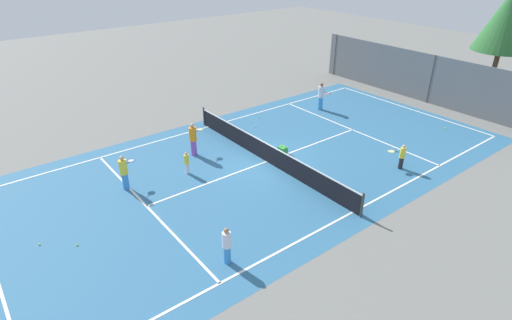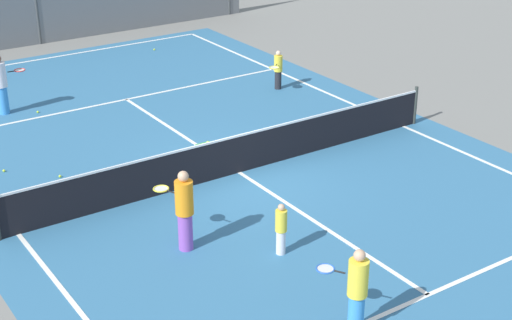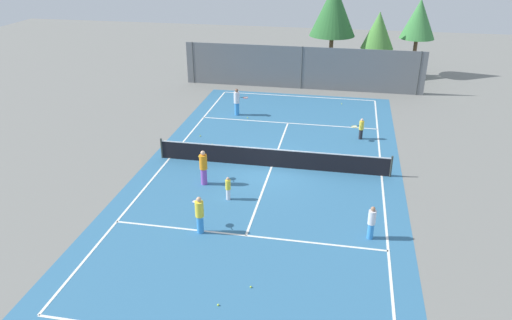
{
  "view_description": "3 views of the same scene",
  "coord_description": "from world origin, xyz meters",
  "px_view_note": "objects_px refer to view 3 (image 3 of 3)",
  "views": [
    {
      "loc": [
        13.93,
        -11.47,
        9.63
      ],
      "look_at": [
        0.71,
        -1.23,
        0.78
      ],
      "focal_mm": 28.92,
      "sensor_mm": 36.0,
      "label": 1
    },
    {
      "loc": [
        -9.31,
        -14.6,
        8.08
      ],
      "look_at": [
        -0.53,
        -1.53,
        1.04
      ],
      "focal_mm": 54.67,
      "sensor_mm": 36.0,
      "label": 2
    },
    {
      "loc": [
        3.48,
        -22.44,
        10.99
      ],
      "look_at": [
        -0.54,
        -1.45,
        1.0
      ],
      "focal_mm": 34.54,
      "sensor_mm": 36.0,
      "label": 3
    }
  ],
  "objects_px": {
    "tennis_ball_0": "(200,136)",
    "player_4": "(237,102)",
    "player_1": "(203,167)",
    "tennis_ball_2": "(212,144)",
    "tennis_ball_4": "(248,118)",
    "player_2": "(228,188)",
    "ball_crate": "(271,154)",
    "tennis_ball_5": "(218,305)",
    "player_0": "(361,128)",
    "tennis_ball_1": "(251,287)",
    "tennis_ball_3": "(342,104)",
    "player_3": "(371,222)",
    "player_5": "(200,214)"
  },
  "relations": [
    {
      "from": "player_1",
      "to": "tennis_ball_4",
      "type": "height_order",
      "value": "player_1"
    },
    {
      "from": "player_1",
      "to": "player_2",
      "type": "distance_m",
      "value": 1.96
    },
    {
      "from": "player_3",
      "to": "ball_crate",
      "type": "relative_size",
      "value": 3.31
    },
    {
      "from": "player_1",
      "to": "tennis_ball_4",
      "type": "distance_m",
      "value": 9.29
    },
    {
      "from": "player_3",
      "to": "tennis_ball_3",
      "type": "xyz_separation_m",
      "value": [
        -1.63,
        16.42,
        -0.7
      ]
    },
    {
      "from": "player_3",
      "to": "tennis_ball_2",
      "type": "bearing_deg",
      "value": 137.62
    },
    {
      "from": "player_0",
      "to": "tennis_ball_0",
      "type": "distance_m",
      "value": 9.35
    },
    {
      "from": "tennis_ball_1",
      "to": "tennis_ball_5",
      "type": "bearing_deg",
      "value": -128.82
    },
    {
      "from": "tennis_ball_2",
      "to": "player_1",
      "type": "bearing_deg",
      "value": -79.2
    },
    {
      "from": "player_2",
      "to": "player_3",
      "type": "height_order",
      "value": "player_3"
    },
    {
      "from": "ball_crate",
      "to": "player_1",
      "type": "bearing_deg",
      "value": -125.85
    },
    {
      "from": "player_1",
      "to": "tennis_ball_2",
      "type": "distance_m",
      "value": 4.8
    },
    {
      "from": "tennis_ball_1",
      "to": "tennis_ball_4",
      "type": "height_order",
      "value": "same"
    },
    {
      "from": "player_4",
      "to": "tennis_ball_4",
      "type": "bearing_deg",
      "value": -32.18
    },
    {
      "from": "ball_crate",
      "to": "tennis_ball_3",
      "type": "relative_size",
      "value": 6.51
    },
    {
      "from": "player_4",
      "to": "tennis_ball_0",
      "type": "height_order",
      "value": "player_4"
    },
    {
      "from": "player_2",
      "to": "ball_crate",
      "type": "xyz_separation_m",
      "value": [
        1.16,
        4.9,
        -0.39
      ]
    },
    {
      "from": "player_0",
      "to": "player_3",
      "type": "relative_size",
      "value": 0.88
    },
    {
      "from": "player_2",
      "to": "tennis_ball_4",
      "type": "bearing_deg",
      "value": 97.03
    },
    {
      "from": "tennis_ball_4",
      "to": "player_2",
      "type": "bearing_deg",
      "value": -82.97
    },
    {
      "from": "player_1",
      "to": "player_3",
      "type": "relative_size",
      "value": 1.22
    },
    {
      "from": "tennis_ball_2",
      "to": "tennis_ball_5",
      "type": "relative_size",
      "value": 1.0
    },
    {
      "from": "player_2",
      "to": "tennis_ball_5",
      "type": "bearing_deg",
      "value": -78.95
    },
    {
      "from": "player_3",
      "to": "tennis_ball_4",
      "type": "bearing_deg",
      "value": 121.09
    },
    {
      "from": "tennis_ball_2",
      "to": "tennis_ball_1",
      "type": "bearing_deg",
      "value": -68.57
    },
    {
      "from": "player_1",
      "to": "tennis_ball_1",
      "type": "relative_size",
      "value": 26.2
    },
    {
      "from": "player_0",
      "to": "player_3",
      "type": "distance_m",
      "value": 10.27
    },
    {
      "from": "player_1",
      "to": "tennis_ball_0",
      "type": "xyz_separation_m",
      "value": [
        -1.91,
        5.71,
        -0.86
      ]
    },
    {
      "from": "player_3",
      "to": "ball_crate",
      "type": "xyz_separation_m",
      "value": [
        -5.04,
        6.86,
        -0.55
      ]
    },
    {
      "from": "player_1",
      "to": "tennis_ball_4",
      "type": "bearing_deg",
      "value": 88.79
    },
    {
      "from": "player_5",
      "to": "tennis_ball_3",
      "type": "distance_m",
      "value": 18.0
    },
    {
      "from": "tennis_ball_0",
      "to": "tennis_ball_1",
      "type": "bearing_deg",
      "value": -66.24
    },
    {
      "from": "player_3",
      "to": "tennis_ball_5",
      "type": "relative_size",
      "value": 21.55
    },
    {
      "from": "player_1",
      "to": "ball_crate",
      "type": "distance_m",
      "value": 4.58
    },
    {
      "from": "player_1",
      "to": "tennis_ball_1",
      "type": "distance_m",
      "value": 7.93
    },
    {
      "from": "player_4",
      "to": "tennis_ball_4",
      "type": "xyz_separation_m",
      "value": [
        0.8,
        -0.51,
        -0.88
      ]
    },
    {
      "from": "tennis_ball_3",
      "to": "ball_crate",
      "type": "bearing_deg",
      "value": -109.64
    },
    {
      "from": "player_0",
      "to": "tennis_ball_3",
      "type": "xyz_separation_m",
      "value": [
        -1.25,
        6.16,
        -0.62
      ]
    },
    {
      "from": "tennis_ball_0",
      "to": "player_4",
      "type": "bearing_deg",
      "value": 72.11
    },
    {
      "from": "ball_crate",
      "to": "tennis_ball_2",
      "type": "xyz_separation_m",
      "value": [
        -3.53,
        0.97,
        -0.15
      ]
    },
    {
      "from": "ball_crate",
      "to": "tennis_ball_4",
      "type": "distance_m",
      "value": 6.09
    },
    {
      "from": "tennis_ball_0",
      "to": "tennis_ball_5",
      "type": "bearing_deg",
      "value": -71.03
    },
    {
      "from": "tennis_ball_1",
      "to": "tennis_ball_4",
      "type": "relative_size",
      "value": 1.0
    },
    {
      "from": "tennis_ball_2",
      "to": "tennis_ball_3",
      "type": "height_order",
      "value": "same"
    },
    {
      "from": "tennis_ball_0",
      "to": "tennis_ball_4",
      "type": "relative_size",
      "value": 1.0
    },
    {
      "from": "ball_crate",
      "to": "tennis_ball_4",
      "type": "bearing_deg",
      "value": 113.76
    },
    {
      "from": "player_3",
      "to": "tennis_ball_3",
      "type": "height_order",
      "value": "player_3"
    },
    {
      "from": "player_5",
      "to": "ball_crate",
      "type": "height_order",
      "value": "player_5"
    },
    {
      "from": "ball_crate",
      "to": "tennis_ball_2",
      "type": "height_order",
      "value": "ball_crate"
    },
    {
      "from": "player_0",
      "to": "player_4",
      "type": "distance_m",
      "value": 8.36
    }
  ]
}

